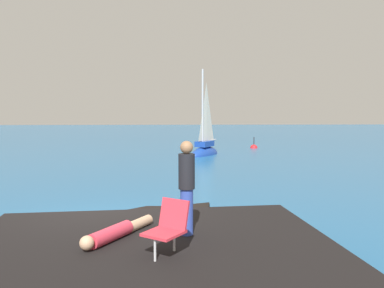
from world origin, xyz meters
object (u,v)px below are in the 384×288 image
at_px(person_sunbather, 116,232).
at_px(person_standing, 187,185).
at_px(marker_buoy, 254,148).
at_px(beach_chair, 168,225).
at_px(sailboat_near, 205,150).

distance_m(person_sunbather, person_standing, 1.41).
bearing_deg(person_standing, marker_buoy, 142.97).
xyz_separation_m(person_sunbather, marker_buoy, (7.20, 22.57, -0.70)).
distance_m(beach_chair, marker_buoy, 24.16).
relative_size(sailboat_near, beach_chair, 7.49).
xyz_separation_m(sailboat_near, person_sunbather, (-3.03, -18.08, 0.38)).
distance_m(person_standing, beach_chair, 1.04).
relative_size(person_standing, marker_buoy, 1.43).
bearing_deg(marker_buoy, sailboat_near, -132.96).
bearing_deg(sailboat_near, beach_chair, 24.86).
distance_m(sailboat_near, marker_buoy, 6.14).
height_order(person_sunbather, marker_buoy, marker_buoy).
height_order(person_standing, beach_chair, person_standing).
bearing_deg(person_standing, sailboat_near, 152.14).
height_order(sailboat_near, beach_chair, sailboat_near).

